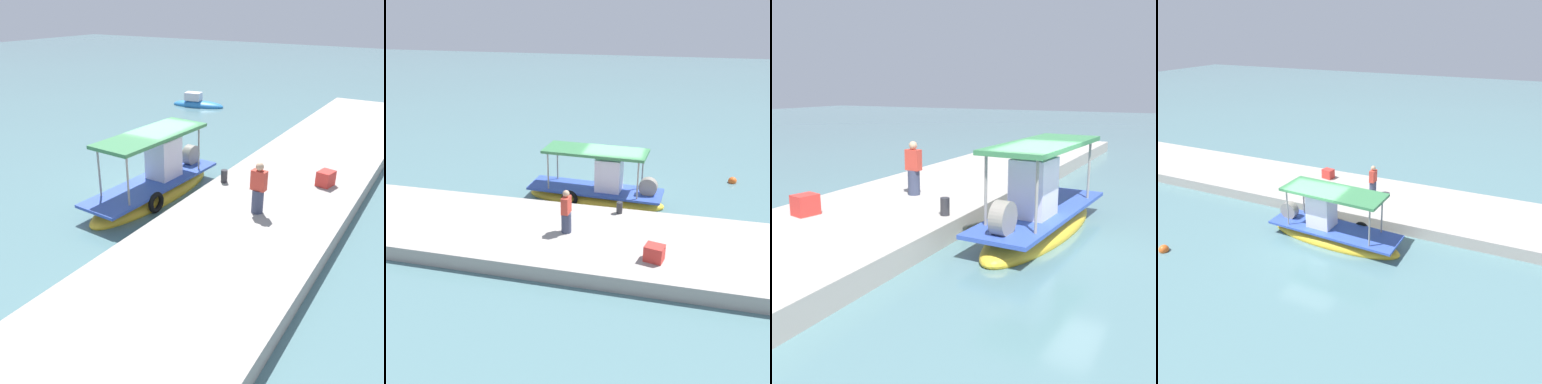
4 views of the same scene
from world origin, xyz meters
The scene contains 7 objects.
ground_plane centered at (0.00, 0.00, 0.00)m, with size 120.00×120.00×0.00m, color slate.
dock_quay centered at (0.00, -4.77, 0.28)m, with size 36.00×4.97×0.56m, color #A9A299.
main_fishing_boat centered at (-0.68, -0.61, 0.45)m, with size 6.30×1.99×2.77m.
fisherman_near_bollard centered at (-0.99, -4.76, 1.30)m, with size 0.39×0.48×1.64m.
mooring_bollard centered at (0.64, -2.73, 0.79)m, with size 0.24×0.24×0.47m, color #2D2D33.
cargo_crate centered at (2.27, -5.96, 0.83)m, with size 0.61×0.49×0.54m, color red.
marker_buoy centered at (5.43, 3.20, 0.08)m, with size 0.42×0.42×0.42m.
Camera 2 is at (2.82, -18.52, 8.25)m, focal length 41.35 mm.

